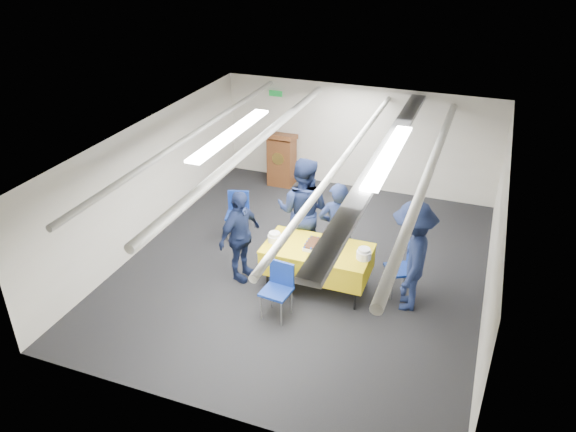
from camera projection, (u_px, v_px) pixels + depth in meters
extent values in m
plane|color=black|center=(304.00, 266.00, 9.81)|extent=(7.00, 7.00, 0.00)
cube|color=silver|center=(358.00, 138.00, 12.15)|extent=(6.00, 0.02, 2.30)
cube|color=silver|center=(150.00, 181.00, 10.20)|extent=(0.02, 7.00, 2.30)
cube|color=silver|center=(495.00, 240.00, 8.34)|extent=(0.02, 7.00, 2.30)
cube|color=white|center=(306.00, 143.00, 8.73)|extent=(6.00, 7.00, 0.02)
cylinder|color=silver|center=(194.00, 134.00, 9.40)|extent=(0.10, 6.90, 0.10)
cylinder|color=silver|center=(254.00, 144.00, 9.08)|extent=(0.14, 6.90, 0.14)
cylinder|color=silver|center=(343.00, 159.00, 8.63)|extent=(0.10, 6.90, 0.10)
cylinder|color=silver|center=(428.00, 174.00, 8.25)|extent=(0.14, 6.90, 0.14)
cube|color=gray|center=(382.00, 158.00, 8.40)|extent=(0.28, 6.90, 0.08)
cube|color=white|center=(231.00, 134.00, 9.14)|extent=(0.25, 2.60, 0.04)
cube|color=white|center=(389.00, 155.00, 8.34)|extent=(0.25, 2.60, 0.04)
cube|color=#0C591E|center=(276.00, 94.00, 12.34)|extent=(0.30, 0.04, 0.12)
cylinder|color=black|center=(267.00, 281.00, 9.11)|extent=(0.04, 0.04, 0.36)
cylinder|color=black|center=(355.00, 300.00, 8.65)|extent=(0.04, 0.04, 0.36)
cylinder|color=black|center=(282.00, 260.00, 9.66)|extent=(0.04, 0.04, 0.36)
cylinder|color=black|center=(365.00, 276.00, 9.21)|extent=(0.04, 0.04, 0.36)
cube|color=gold|center=(317.00, 260.00, 8.99)|extent=(1.68, 0.90, 0.39)
cube|color=gold|center=(318.00, 249.00, 8.89)|extent=(1.70, 0.92, 0.03)
cube|color=white|center=(321.00, 247.00, 8.85)|extent=(0.48, 0.39, 0.06)
cube|color=black|center=(321.00, 244.00, 8.83)|extent=(0.47, 0.37, 0.03)
sphere|color=navy|center=(305.00, 247.00, 8.76)|extent=(0.04, 0.04, 0.04)
sphere|color=navy|center=(312.00, 237.00, 9.04)|extent=(0.04, 0.04, 0.04)
sphere|color=navy|center=(311.00, 249.00, 8.72)|extent=(0.04, 0.04, 0.04)
sphere|color=navy|center=(318.00, 238.00, 9.01)|extent=(0.04, 0.04, 0.04)
sphere|color=navy|center=(318.00, 250.00, 8.69)|extent=(0.04, 0.04, 0.04)
sphere|color=navy|center=(324.00, 239.00, 8.98)|extent=(0.04, 0.04, 0.04)
sphere|color=navy|center=(324.00, 251.00, 8.66)|extent=(0.04, 0.04, 0.04)
sphere|color=navy|center=(331.00, 240.00, 8.95)|extent=(0.04, 0.04, 0.04)
sphere|color=navy|center=(331.00, 252.00, 8.62)|extent=(0.04, 0.04, 0.04)
sphere|color=navy|center=(337.00, 241.00, 8.91)|extent=(0.04, 0.04, 0.04)
sphere|color=navy|center=(305.00, 244.00, 8.83)|extent=(0.04, 0.04, 0.04)
sphere|color=navy|center=(334.00, 250.00, 8.69)|extent=(0.04, 0.04, 0.04)
sphere|color=navy|center=(307.00, 242.00, 8.91)|extent=(0.04, 0.04, 0.04)
sphere|color=navy|center=(335.00, 247.00, 8.76)|extent=(0.04, 0.04, 0.04)
sphere|color=navy|center=(309.00, 239.00, 8.98)|extent=(0.04, 0.04, 0.04)
sphere|color=navy|center=(337.00, 244.00, 8.83)|extent=(0.04, 0.04, 0.04)
cylinder|color=white|center=(275.00, 238.00, 9.03)|extent=(0.22, 0.22, 0.11)
cylinder|color=white|center=(274.00, 234.00, 9.00)|extent=(0.18, 0.18, 0.05)
cylinder|color=white|center=(364.00, 255.00, 8.57)|extent=(0.23, 0.23, 0.13)
cylinder|color=white|center=(364.00, 250.00, 8.53)|extent=(0.19, 0.19, 0.05)
cube|color=brown|center=(282.00, 161.00, 12.56)|extent=(0.55, 0.45, 1.10)
cube|color=brown|center=(281.00, 136.00, 12.25)|extent=(0.62, 0.53, 0.21)
cylinder|color=gold|center=(278.00, 159.00, 12.30)|extent=(0.28, 0.02, 0.28)
cylinder|color=gray|center=(261.00, 307.00, 8.43)|extent=(0.02, 0.02, 0.43)
cylinder|color=gray|center=(281.00, 314.00, 8.30)|extent=(0.02, 0.02, 0.43)
cylinder|color=gray|center=(272.00, 295.00, 8.70)|extent=(0.02, 0.02, 0.43)
cylinder|color=gray|center=(291.00, 301.00, 8.56)|extent=(0.02, 0.02, 0.43)
cube|color=navy|center=(276.00, 292.00, 8.39)|extent=(0.46, 0.46, 0.04)
cube|color=navy|center=(282.00, 273.00, 8.43)|extent=(0.40, 0.08, 0.40)
cylinder|color=gray|center=(385.00, 277.00, 9.15)|extent=(0.02, 0.02, 0.43)
cylinder|color=gray|center=(391.00, 289.00, 8.85)|extent=(0.02, 0.02, 0.43)
cylinder|color=gray|center=(405.00, 275.00, 9.19)|extent=(0.02, 0.02, 0.43)
cylinder|color=gray|center=(412.00, 287.00, 8.89)|extent=(0.02, 0.02, 0.43)
cube|color=navy|center=(400.00, 270.00, 8.91)|extent=(0.57, 0.57, 0.04)
cube|color=navy|center=(412.00, 257.00, 8.83)|extent=(0.22, 0.37, 0.40)
cylinder|color=gray|center=(228.00, 230.00, 10.49)|extent=(0.02, 0.02, 0.43)
cylinder|color=gray|center=(246.00, 231.00, 10.47)|extent=(0.02, 0.02, 0.43)
cylinder|color=gray|center=(231.00, 221.00, 10.79)|extent=(0.02, 0.02, 0.43)
cylinder|color=gray|center=(248.00, 222.00, 10.77)|extent=(0.02, 0.02, 0.43)
cube|color=navy|center=(238.00, 215.00, 10.52)|extent=(0.52, 0.52, 0.04)
cube|color=navy|center=(239.00, 200.00, 10.58)|extent=(0.40, 0.15, 0.40)
imported|color=black|center=(336.00, 230.00, 9.25)|extent=(0.72, 0.62, 1.68)
imported|color=black|center=(303.00, 211.00, 9.57)|extent=(0.96, 0.76, 1.92)
imported|color=black|center=(240.00, 236.00, 9.14)|extent=(0.63, 1.01, 1.60)
imported|color=black|center=(411.00, 257.00, 8.41)|extent=(0.76, 1.21, 1.79)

